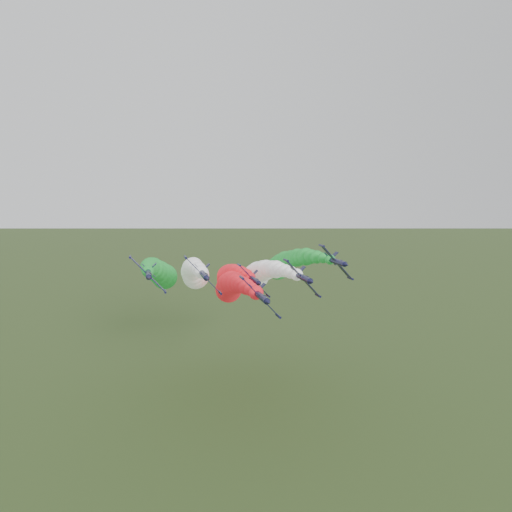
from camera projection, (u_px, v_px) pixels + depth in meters
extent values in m
plane|color=#3F5123|center=(265.00, 502.00, 101.88)|extent=(3000.00, 3000.00, 0.00)
cylinder|color=#111134|center=(261.00, 296.00, 88.98)|extent=(1.60, 9.27, 1.60)
cone|color=#111134|center=(268.00, 303.00, 83.71)|extent=(1.45, 1.85, 1.45)
cone|color=black|center=(254.00, 291.00, 93.86)|extent=(1.45, 0.93, 1.45)
ellipsoid|color=black|center=(265.00, 297.00, 87.03)|extent=(1.03, 1.94, 1.04)
cube|color=#111134|center=(260.00, 297.00, 88.77)|extent=(6.80, 1.96, 7.35)
cylinder|color=#111134|center=(242.00, 278.00, 87.59)|extent=(0.64, 2.68, 0.64)
cylinder|color=#111134|center=(278.00, 316.00, 89.95)|extent=(0.64, 2.68, 0.64)
cube|color=#111134|center=(260.00, 288.00, 92.87)|extent=(1.84, 1.54, 1.71)
cube|color=#111134|center=(256.00, 292.00, 92.78)|extent=(2.73, 1.13, 2.94)
sphere|color=red|center=(256.00, 293.00, 92.47)|extent=(2.76, 2.76, 2.76)
sphere|color=red|center=(251.00, 289.00, 96.75)|extent=(2.78, 2.78, 2.78)
sphere|color=red|center=(247.00, 287.00, 101.06)|extent=(3.35, 3.35, 3.35)
sphere|color=red|center=(243.00, 285.00, 105.40)|extent=(3.65, 3.65, 3.65)
sphere|color=red|center=(240.00, 284.00, 109.76)|extent=(3.96, 3.96, 3.96)
sphere|color=red|center=(237.00, 283.00, 114.14)|extent=(4.66, 4.66, 4.66)
sphere|color=red|center=(235.00, 283.00, 118.55)|extent=(5.38, 5.38, 5.38)
sphere|color=red|center=(233.00, 283.00, 122.97)|extent=(5.44, 5.44, 5.44)
sphere|color=red|center=(232.00, 283.00, 127.42)|extent=(6.35, 6.35, 6.35)
sphere|color=red|center=(231.00, 284.00, 131.89)|extent=(6.20, 6.20, 6.20)
sphere|color=red|center=(230.00, 284.00, 136.38)|extent=(6.71, 6.71, 6.71)
sphere|color=red|center=(229.00, 285.00, 140.88)|extent=(6.93, 6.93, 6.93)
sphere|color=red|center=(229.00, 286.00, 145.41)|extent=(7.08, 7.08, 7.08)
sphere|color=red|center=(228.00, 287.00, 149.96)|extent=(7.15, 7.15, 7.15)
sphere|color=red|center=(228.00, 288.00, 154.52)|extent=(7.75, 7.75, 7.75)
sphere|color=red|center=(229.00, 289.00, 159.10)|extent=(8.39, 8.39, 8.39)
cylinder|color=#111134|center=(203.00, 275.00, 97.66)|extent=(1.60, 9.27, 1.60)
cone|color=#111134|center=(207.00, 279.00, 92.38)|extent=(1.45, 1.85, 1.45)
cone|color=black|center=(200.00, 271.00, 102.53)|extent=(1.45, 0.93, 1.45)
ellipsoid|color=black|center=(206.00, 275.00, 95.70)|extent=(1.03, 1.94, 1.04)
cube|color=#111134|center=(203.00, 275.00, 97.44)|extent=(6.80, 1.96, 7.35)
cylinder|color=#111134|center=(185.00, 257.00, 96.26)|extent=(0.64, 2.68, 0.64)
cylinder|color=#111134|center=(220.00, 293.00, 98.62)|extent=(0.64, 2.68, 0.64)
cube|color=#111134|center=(205.00, 268.00, 101.54)|extent=(1.84, 1.54, 1.71)
cube|color=#111134|center=(202.00, 271.00, 101.45)|extent=(2.73, 1.13, 2.94)
sphere|color=white|center=(201.00, 272.00, 101.14)|extent=(2.77, 2.77, 2.77)
sphere|color=white|center=(199.00, 270.00, 105.42)|extent=(3.13, 3.13, 3.13)
sphere|color=white|center=(197.00, 268.00, 109.73)|extent=(2.73, 2.73, 2.73)
sphere|color=white|center=(195.00, 267.00, 114.07)|extent=(3.54, 3.54, 3.54)
sphere|color=white|center=(194.00, 267.00, 118.43)|extent=(4.14, 4.14, 4.14)
sphere|color=white|center=(193.00, 267.00, 122.81)|extent=(4.78, 4.78, 4.78)
sphere|color=white|center=(193.00, 267.00, 127.22)|extent=(5.07, 5.07, 5.07)
sphere|color=white|center=(193.00, 268.00, 131.65)|extent=(5.17, 5.17, 5.17)
sphere|color=white|center=(192.00, 268.00, 136.09)|extent=(5.83, 5.83, 5.83)
sphere|color=white|center=(193.00, 269.00, 140.56)|extent=(6.07, 6.07, 6.07)
sphere|color=white|center=(193.00, 270.00, 145.05)|extent=(5.81, 5.81, 5.81)
sphere|color=white|center=(193.00, 272.00, 149.56)|extent=(7.52, 7.52, 7.52)
sphere|color=white|center=(194.00, 273.00, 154.08)|extent=(6.28, 6.28, 6.28)
sphere|color=white|center=(195.00, 274.00, 158.63)|extent=(8.25, 8.25, 8.25)
sphere|color=white|center=(196.00, 276.00, 163.19)|extent=(8.79, 8.79, 8.79)
sphere|color=white|center=(197.00, 277.00, 167.78)|extent=(7.69, 7.69, 7.69)
cylinder|color=#111134|center=(302.00, 277.00, 98.25)|extent=(1.60, 9.27, 1.60)
cone|color=#111134|center=(312.00, 282.00, 92.98)|extent=(1.45, 1.85, 1.45)
cone|color=black|center=(295.00, 274.00, 103.13)|extent=(1.45, 0.93, 1.45)
ellipsoid|color=black|center=(307.00, 278.00, 96.30)|extent=(1.03, 1.94, 1.04)
cube|color=#111134|center=(302.00, 278.00, 98.04)|extent=(6.80, 1.96, 7.35)
cylinder|color=#111134|center=(286.00, 260.00, 96.86)|extent=(0.64, 2.68, 0.64)
cylinder|color=#111134|center=(318.00, 295.00, 99.22)|extent=(0.64, 2.68, 0.64)
cube|color=#111134|center=(300.00, 270.00, 102.14)|extent=(1.84, 1.54, 1.71)
cube|color=#111134|center=(297.00, 274.00, 102.05)|extent=(2.73, 1.13, 2.94)
sphere|color=white|center=(297.00, 275.00, 101.74)|extent=(2.53, 2.53, 2.53)
sphere|color=white|center=(291.00, 272.00, 106.02)|extent=(2.75, 2.75, 2.75)
sphere|color=white|center=(285.00, 271.00, 110.33)|extent=(2.89, 2.89, 2.89)
sphere|color=white|center=(280.00, 270.00, 114.67)|extent=(3.38, 3.38, 3.38)
sphere|color=white|center=(276.00, 269.00, 119.03)|extent=(4.29, 4.29, 4.29)
sphere|color=white|center=(272.00, 269.00, 123.41)|extent=(4.38, 4.38, 4.38)
sphere|color=white|center=(269.00, 269.00, 127.82)|extent=(4.36, 4.36, 4.36)
sphere|color=white|center=(266.00, 270.00, 132.25)|extent=(5.37, 5.37, 5.37)
sphere|color=white|center=(264.00, 271.00, 136.69)|extent=(5.73, 5.73, 5.73)
sphere|color=white|center=(262.00, 271.00, 141.16)|extent=(6.00, 6.00, 6.00)
sphere|color=white|center=(260.00, 272.00, 145.65)|extent=(5.85, 5.85, 5.85)
sphere|color=white|center=(258.00, 273.00, 150.15)|extent=(7.28, 7.28, 7.28)
sphere|color=white|center=(257.00, 275.00, 154.68)|extent=(6.18, 6.18, 6.18)
sphere|color=white|center=(256.00, 276.00, 159.23)|extent=(8.20, 8.20, 8.20)
sphere|color=white|center=(255.00, 277.00, 163.79)|extent=(7.79, 7.79, 7.79)
sphere|color=white|center=(255.00, 279.00, 168.37)|extent=(7.22, 7.22, 7.22)
cylinder|color=#111134|center=(148.00, 274.00, 100.44)|extent=(1.60, 9.27, 1.60)
cone|color=#111134|center=(149.00, 278.00, 95.17)|extent=(1.45, 1.85, 1.45)
cone|color=black|center=(148.00, 270.00, 105.32)|extent=(1.45, 0.93, 1.45)
ellipsoid|color=black|center=(150.00, 274.00, 98.49)|extent=(1.03, 1.94, 1.04)
cube|color=#111134|center=(148.00, 274.00, 100.23)|extent=(6.80, 1.96, 7.35)
cylinder|color=#111134|center=(130.00, 257.00, 99.05)|extent=(0.64, 2.68, 0.64)
cylinder|color=#111134|center=(165.00, 291.00, 101.41)|extent=(0.64, 2.68, 0.64)
cube|color=#111134|center=(152.00, 267.00, 104.33)|extent=(1.84, 1.54, 1.71)
cube|color=#111134|center=(149.00, 270.00, 104.24)|extent=(2.73, 1.13, 2.94)
sphere|color=#1A8A2E|center=(148.00, 271.00, 103.93)|extent=(2.57, 2.57, 2.57)
sphere|color=#1A8A2E|center=(148.00, 269.00, 108.21)|extent=(2.94, 2.94, 2.94)
sphere|color=#1A8A2E|center=(148.00, 268.00, 112.52)|extent=(3.29, 3.29, 3.29)
sphere|color=#1A8A2E|center=(148.00, 267.00, 116.86)|extent=(3.78, 3.78, 3.78)
sphere|color=#1A8A2E|center=(149.00, 266.00, 121.22)|extent=(3.70, 3.70, 3.70)
sphere|color=#1A8A2E|center=(150.00, 266.00, 125.60)|extent=(4.40, 4.40, 4.40)
sphere|color=#1A8A2E|center=(151.00, 267.00, 130.01)|extent=(4.88, 4.88, 4.88)
sphere|color=#1A8A2E|center=(152.00, 267.00, 134.44)|extent=(4.61, 4.61, 4.61)
sphere|color=#1A8A2E|center=(153.00, 268.00, 138.88)|extent=(5.90, 5.90, 5.90)
sphere|color=#1A8A2E|center=(154.00, 269.00, 143.35)|extent=(5.77, 5.77, 5.77)
sphere|color=#1A8A2E|center=(156.00, 270.00, 147.84)|extent=(6.41, 6.41, 6.41)
sphere|color=#1A8A2E|center=(157.00, 271.00, 152.35)|extent=(6.38, 6.38, 6.38)
sphere|color=#1A8A2E|center=(159.00, 272.00, 156.87)|extent=(7.39, 7.39, 7.39)
sphere|color=#1A8A2E|center=(161.00, 274.00, 161.42)|extent=(7.40, 7.40, 7.40)
sphere|color=#1A8A2E|center=(163.00, 275.00, 165.98)|extent=(8.13, 8.13, 8.13)
sphere|color=#1A8A2E|center=(165.00, 277.00, 170.57)|extent=(8.69, 8.69, 8.69)
cylinder|color=#111134|center=(336.00, 262.00, 107.07)|extent=(1.60, 9.27, 1.60)
cone|color=#111134|center=(347.00, 265.00, 101.79)|extent=(1.45, 1.85, 1.45)
cone|color=black|center=(328.00, 259.00, 111.95)|extent=(1.45, 0.93, 1.45)
ellipsoid|color=black|center=(341.00, 261.00, 105.11)|extent=(1.03, 1.94, 1.04)
cube|color=#111134|center=(336.00, 262.00, 106.85)|extent=(6.80, 1.96, 7.35)
cylinder|color=#111134|center=(322.00, 246.00, 105.67)|extent=(0.64, 2.68, 0.64)
cylinder|color=#111134|center=(350.00, 278.00, 108.04)|extent=(0.64, 2.68, 0.64)
cube|color=#111134|center=(333.00, 256.00, 110.95)|extent=(1.84, 1.54, 1.71)
cube|color=#111134|center=(330.00, 259.00, 110.86)|extent=(2.73, 1.13, 2.94)
sphere|color=#1A8A2E|center=(330.00, 260.00, 110.55)|extent=(2.30, 2.30, 2.30)
sphere|color=#1A8A2E|center=(323.00, 258.00, 114.83)|extent=(2.51, 2.51, 2.51)
sphere|color=#1A8A2E|center=(317.00, 257.00, 119.14)|extent=(3.19, 3.19, 3.19)
sphere|color=#1A8A2E|center=(311.00, 257.00, 123.48)|extent=(3.60, 3.60, 3.60)
sphere|color=#1A8A2E|center=(306.00, 257.00, 127.84)|extent=(4.57, 4.57, 4.57)
sphere|color=#1A8A2E|center=(302.00, 257.00, 132.23)|extent=(4.33, 4.33, 4.33)
sphere|color=#1A8A2E|center=(298.00, 258.00, 136.63)|extent=(4.95, 4.95, 4.95)
sphere|color=#1A8A2E|center=(294.00, 258.00, 141.06)|extent=(4.82, 4.82, 4.82)
sphere|color=#1A8A2E|center=(291.00, 259.00, 145.51)|extent=(5.25, 5.25, 5.25)
sphere|color=#1A8A2E|center=(288.00, 260.00, 149.97)|extent=(5.37, 5.37, 5.37)
sphere|color=#1A8A2E|center=(286.00, 262.00, 154.46)|extent=(6.56, 6.56, 6.56)
sphere|color=#1A8A2E|center=(284.00, 263.00, 158.97)|extent=(5.98, 5.98, 5.98)
sphere|color=#1A8A2E|center=(282.00, 264.00, 163.49)|extent=(7.31, 7.31, 7.31)
sphere|color=#1A8A2E|center=(280.00, 266.00, 168.04)|extent=(7.11, 7.11, 7.11)
sphere|color=#1A8A2E|center=(279.00, 268.00, 172.60)|extent=(8.20, 8.20, 8.20)
sphere|color=#1A8A2E|center=(278.00, 269.00, 177.19)|extent=(7.53, 7.53, 7.53)
cylinder|color=#111134|center=(254.00, 280.00, 112.79)|extent=(1.60, 9.27, 1.60)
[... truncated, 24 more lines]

